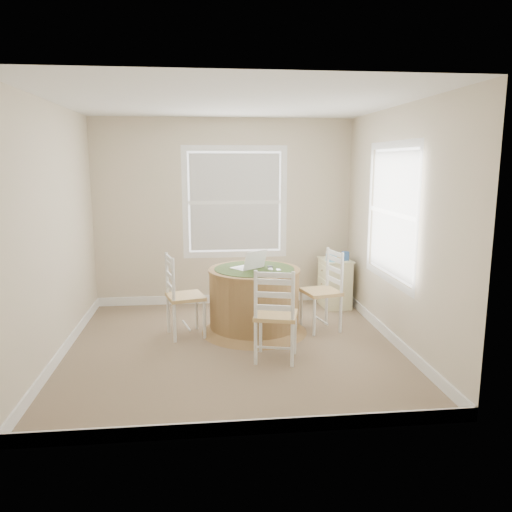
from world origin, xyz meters
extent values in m
cube|color=#8F7B5B|center=(0.00, 0.00, -0.01)|extent=(3.60, 3.60, 0.02)
cube|color=white|center=(0.00, 0.00, 2.61)|extent=(3.60, 3.60, 0.02)
cube|color=beige|center=(0.00, 1.81, 1.30)|extent=(3.60, 0.02, 2.60)
cube|color=beige|center=(0.00, -1.81, 1.30)|extent=(3.60, 0.02, 2.60)
cube|color=beige|center=(-1.81, 0.00, 1.30)|extent=(0.02, 3.60, 2.60)
cube|color=beige|center=(1.81, 0.00, 1.30)|extent=(0.02, 3.60, 2.60)
cube|color=white|center=(0.00, 1.79, 0.06)|extent=(3.60, 0.02, 0.12)
cube|color=white|center=(0.00, -1.79, 0.06)|extent=(3.60, 0.02, 0.12)
cube|color=white|center=(-1.79, 0.00, 0.06)|extent=(0.02, 3.60, 0.12)
cube|color=white|center=(1.79, 0.00, 0.06)|extent=(0.02, 3.60, 0.12)
cylinder|color=olive|center=(0.29, 0.50, 0.42)|extent=(1.06, 1.06, 0.69)
cone|color=olive|center=(0.29, 0.50, 0.04)|extent=(1.26, 1.26, 0.08)
cylinder|color=olive|center=(0.29, 0.50, 0.75)|extent=(1.08, 1.08, 0.03)
cylinder|color=#3D5524|center=(0.29, 0.50, 0.77)|extent=(0.94, 0.94, 0.01)
cone|color=#3D5524|center=(0.29, 0.50, 0.71)|extent=(1.04, 1.04, 0.10)
cube|color=white|center=(0.20, 0.56, 0.77)|extent=(0.41, 0.39, 0.02)
cube|color=silver|center=(0.20, 0.56, 0.78)|extent=(0.30, 0.27, 0.00)
cube|color=black|center=(0.29, 0.44, 0.89)|extent=(0.30, 0.26, 0.22)
ellipsoid|color=white|center=(0.47, 0.40, 0.78)|extent=(0.06, 0.10, 0.03)
cube|color=#B7BABF|center=(0.56, 0.38, 0.77)|extent=(0.05, 0.09, 0.02)
cube|color=black|center=(0.48, 0.55, 0.78)|extent=(0.06, 0.05, 0.02)
cube|color=beige|center=(1.52, 1.43, 0.33)|extent=(0.39, 0.51, 0.66)
cube|color=beige|center=(1.52, 1.43, 0.67)|extent=(0.42, 0.54, 0.02)
cube|color=beige|center=(1.36, 1.42, 0.13)|extent=(0.04, 0.41, 0.14)
cube|color=beige|center=(1.36, 1.42, 0.33)|extent=(0.04, 0.41, 0.14)
cube|color=beige|center=(1.36, 1.42, 0.53)|extent=(0.04, 0.41, 0.14)
cube|color=#60B2DD|center=(1.43, 1.31, 0.73)|extent=(0.13, 0.13, 0.10)
cube|color=#E7B651|center=(1.54, 1.49, 0.71)|extent=(0.16, 0.11, 0.06)
cube|color=#3761A7|center=(1.62, 1.35, 0.74)|extent=(0.09, 0.09, 0.12)
cylinder|color=beige|center=(1.45, 1.53, 0.72)|extent=(0.07, 0.07, 0.09)
camera|label=1|loc=(-0.32, -5.19, 2.01)|focal=35.00mm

